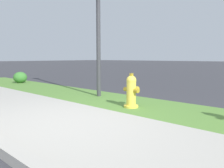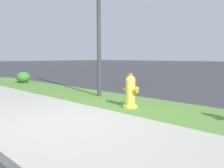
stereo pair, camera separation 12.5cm
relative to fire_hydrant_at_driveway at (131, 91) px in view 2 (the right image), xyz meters
The scene contains 5 objects.
ground_plane 1.59m from the fire_hydrant_at_driveway, 92.94° to the right, with size 120.00×120.00×0.00m, color #38383D.
sidewalk_pavement 1.59m from the fire_hydrant_at_driveway, 92.94° to the right, with size 18.00×2.11×0.01m, color #ADA89E.
grass_verge 0.48m from the fire_hydrant_at_driveway, 103.56° to the left, with size 18.00×1.66×0.01m, color #568438.
fire_hydrant_at_driveway is the anchor object (origin of this frame).
shrub_bush_far_verge 6.06m from the fire_hydrant_at_driveway, behind, with size 0.53×0.53×0.45m.
Camera 2 is at (2.82, -1.97, 1.04)m, focal length 35.00 mm.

